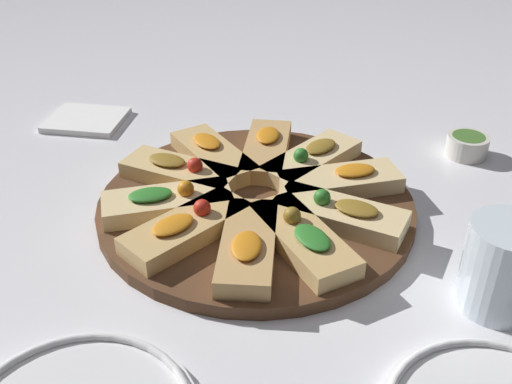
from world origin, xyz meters
The scene contains 15 objects.
ground_plane centered at (0.00, 0.00, 0.00)m, with size 3.00×3.00×0.00m, color white.
serving_board centered at (0.00, 0.00, 0.01)m, with size 0.41×0.41×0.02m, color #51331E.
focaccia_slice_0 centered at (0.10, 0.06, 0.03)m, with size 0.17×0.13×0.04m.
focaccia_slice_1 centered at (0.03, 0.11, 0.03)m, with size 0.10×0.17×0.03m.
focaccia_slice_2 centered at (-0.03, 0.11, 0.03)m, with size 0.10×0.17×0.04m.
focaccia_slice_3 centered at (-0.09, 0.07, 0.03)m, with size 0.16×0.15×0.04m.
focaccia_slice_4 centered at (-0.11, 0.00, 0.03)m, with size 0.16×0.06×0.03m.
focaccia_slice_5 centered at (-0.09, -0.06, 0.03)m, with size 0.17×0.14×0.04m.
focaccia_slice_6 centered at (-0.04, -0.11, 0.03)m, with size 0.11×0.17×0.03m.
focaccia_slice_7 centered at (0.04, -0.11, 0.03)m, with size 0.11×0.17×0.03m.
focaccia_slice_8 centered at (0.09, -0.07, 0.03)m, with size 0.16×0.15×0.04m.
focaccia_slice_9 centered at (0.11, 0.00, 0.03)m, with size 0.16×0.06×0.04m.
water_glass centered at (-0.20, 0.23, 0.05)m, with size 0.08×0.08×0.10m, color silver.
napkin_stack centered at (0.22, -0.32, 0.01)m, with size 0.12×0.10×0.01m, color white.
dipping_bowl centered at (-0.34, -0.07, 0.02)m, with size 0.06×0.06×0.03m.
Camera 1 is at (0.15, 0.63, 0.44)m, focal length 42.00 mm.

